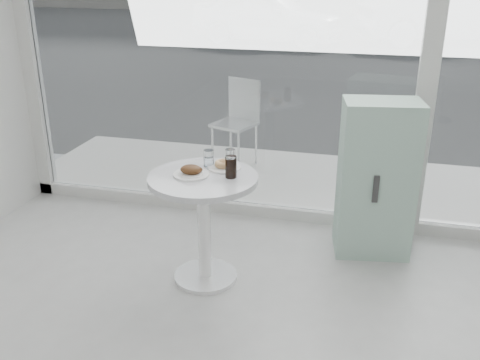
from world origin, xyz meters
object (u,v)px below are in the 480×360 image
(water_tumbler_b, at_px, (230,158))
(mint_cabinet, at_px, (376,179))
(main_table, at_px, (204,207))
(plate_fritter, at_px, (192,171))
(patio_chair, at_px, (238,117))
(car_white, at_px, (268,16))
(car_silver, at_px, (445,16))
(plate_donut, at_px, (224,166))
(cola_glass, at_px, (231,167))
(water_tumbler_a, at_px, (209,159))

(water_tumbler_b, bearing_deg, mint_cabinet, 24.95)
(mint_cabinet, xyz_separation_m, water_tumbler_b, (-0.98, -0.46, 0.24))
(main_table, relative_size, plate_fritter, 3.28)
(patio_chair, relative_size, water_tumbler_b, 8.00)
(patio_chair, relative_size, car_white, 0.21)
(car_silver, bearing_deg, patio_chair, 146.10)
(plate_donut, bearing_deg, patio_chair, 101.98)
(cola_glass, bearing_deg, mint_cabinet, 36.34)
(main_table, relative_size, plate_donut, 3.44)
(car_white, distance_m, water_tumbler_a, 11.96)
(plate_donut, xyz_separation_m, water_tumbler_b, (0.02, 0.07, 0.03))
(plate_fritter, bearing_deg, main_table, 5.56)
(plate_fritter, xyz_separation_m, cola_glass, (0.26, 0.03, 0.04))
(car_white, height_order, cola_glass, car_white)
(main_table, relative_size, car_silver, 0.17)
(car_white, bearing_deg, plate_fritter, -160.16)
(main_table, bearing_deg, water_tumbler_b, 63.90)
(main_table, height_order, cola_glass, cola_glass)
(car_silver, xyz_separation_m, cola_glass, (-2.47, -12.84, 0.08))
(plate_fritter, distance_m, plate_donut, 0.24)
(mint_cabinet, bearing_deg, cola_glass, -153.10)
(car_white, height_order, water_tumbler_b, car_white)
(car_silver, bearing_deg, car_white, 82.57)
(water_tumbler_a, bearing_deg, main_table, -84.56)
(water_tumbler_b, xyz_separation_m, cola_glass, (0.06, -0.22, 0.02))
(car_white, height_order, water_tumbler_a, car_white)
(car_white, bearing_deg, mint_cabinet, -153.93)
(water_tumbler_a, distance_m, cola_glass, 0.26)
(plate_donut, bearing_deg, main_table, -119.97)
(main_table, height_order, water_tumbler_a, water_tumbler_a)
(water_tumbler_a, bearing_deg, car_white, 99.65)
(car_silver, height_order, water_tumbler_a, car_silver)
(plate_fritter, height_order, water_tumbler_a, water_tumbler_a)
(car_silver, distance_m, water_tumbler_a, 12.96)
(plate_donut, bearing_deg, car_white, 100.17)
(main_table, distance_m, plate_donut, 0.31)
(car_white, bearing_deg, water_tumbler_b, -159.06)
(mint_cabinet, bearing_deg, water_tumbler_a, -164.80)
(mint_cabinet, xyz_separation_m, plate_donut, (-1.00, -0.53, 0.21))
(patio_chair, bearing_deg, car_silver, 94.20)
(mint_cabinet, xyz_separation_m, car_silver, (1.55, 12.17, 0.17))
(car_silver, relative_size, water_tumbler_a, 40.33)
(main_table, distance_m, car_white, 12.14)
(mint_cabinet, height_order, water_tumbler_a, mint_cabinet)
(mint_cabinet, height_order, car_white, car_white)
(car_white, xyz_separation_m, water_tumbler_b, (2.14, -11.73, 0.10))
(plate_fritter, xyz_separation_m, water_tumbler_a, (0.06, 0.19, 0.02))
(car_white, relative_size, cola_glass, 29.50)
(car_silver, xyz_separation_m, plate_fritter, (-2.73, -12.87, 0.04))
(mint_cabinet, height_order, water_tumbler_b, mint_cabinet)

